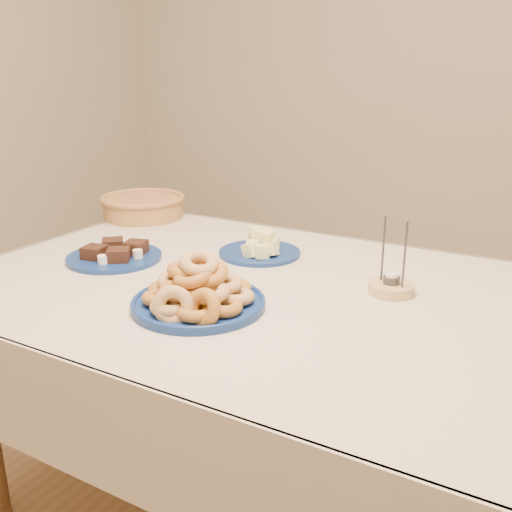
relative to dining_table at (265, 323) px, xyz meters
name	(u,v)px	position (x,y,z in m)	size (l,w,h in m)	color
dining_table	(265,323)	(0.00, 0.00, 0.00)	(1.71, 1.11, 0.75)	brown
donut_platter	(198,293)	(-0.07, -0.21, 0.14)	(0.39, 0.39, 0.15)	navy
melon_plate	(260,248)	(-0.14, 0.23, 0.13)	(0.27, 0.27, 0.09)	navy
brownie_plate	(115,255)	(-0.51, -0.03, 0.12)	(0.36, 0.36, 0.05)	navy
wicker_basket	(143,206)	(-0.77, 0.42, 0.15)	(0.39, 0.39, 0.09)	#96663C
candle_holder	(391,286)	(0.30, 0.12, 0.12)	(0.15, 0.15, 0.20)	tan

